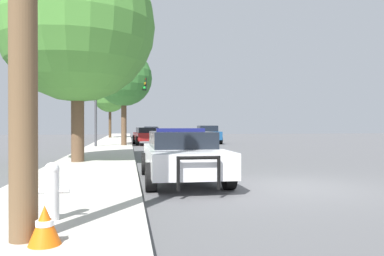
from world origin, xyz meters
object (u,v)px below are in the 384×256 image
(car_background_oncoming, at_px, (208,134))
(fire_hydrant, at_px, (52,189))
(car_background_midblock, at_px, (147,135))
(tree_sidewalk_near, at_px, (77,25))
(traffic_cone, at_px, (45,225))
(traffic_light, at_px, (117,95))
(tree_sidewalk_mid, at_px, (124,78))
(car_background_distant, at_px, (151,132))
(tree_sidewalk_far, at_px, (110,95))
(police_car, at_px, (182,154))

(car_background_oncoming, bearing_deg, fire_hydrant, 75.87)
(car_background_midblock, bearing_deg, tree_sidewalk_near, -106.63)
(fire_hydrant, height_order, traffic_cone, fire_hydrant)
(fire_hydrant, xyz_separation_m, traffic_cone, (0.14, -1.16, -0.22))
(car_background_midblock, bearing_deg, traffic_cone, -99.38)
(traffic_light, distance_m, tree_sidewalk_mid, 1.72)
(traffic_light, xyz_separation_m, car_background_distant, (3.38, 19.91, -2.78))
(car_background_oncoming, height_order, car_background_midblock, car_background_oncoming)
(car_background_oncoming, relative_size, tree_sidewalk_near, 0.50)
(car_background_oncoming, distance_m, traffic_cone, 26.75)
(tree_sidewalk_far, bearing_deg, car_background_distant, 25.31)
(traffic_light, bearing_deg, tree_sidewalk_near, -96.16)
(fire_hydrant, distance_m, car_background_distant, 39.60)
(car_background_oncoming, xyz_separation_m, tree_sidewalk_far, (-8.48, 12.66, 4.08))
(car_background_midblock, xyz_separation_m, tree_sidewalk_near, (-3.28, -14.60, 4.54))
(tree_sidewalk_mid, bearing_deg, tree_sidewalk_far, 95.94)
(police_car, relative_size, traffic_cone, 11.01)
(car_background_oncoming, height_order, tree_sidewalk_mid, tree_sidewalk_mid)
(fire_hydrant, xyz_separation_m, traffic_light, (0.35, 19.52, 2.92))
(traffic_light, xyz_separation_m, car_background_midblock, (2.14, 4.02, -2.77))
(tree_sidewalk_far, distance_m, traffic_cone, 38.65)
(tree_sidewalk_far, height_order, traffic_cone, tree_sidewalk_far)
(police_car, bearing_deg, traffic_cone, 67.16)
(car_background_distant, height_order, car_background_midblock, car_background_distant)
(traffic_light, relative_size, car_background_oncoming, 1.19)
(police_car, relative_size, tree_sidewalk_mid, 0.75)
(police_car, distance_m, tree_sidewalk_mid, 16.86)
(fire_hydrant, bearing_deg, car_background_distant, 84.61)
(police_car, height_order, fire_hydrant, police_car)
(traffic_cone, bearing_deg, car_background_distant, 84.96)
(tree_sidewalk_near, relative_size, tree_sidewalk_mid, 1.22)
(fire_hydrant, xyz_separation_m, car_background_oncoming, (7.53, 24.55, 0.21))
(police_car, bearing_deg, car_background_distant, -91.66)
(car_background_distant, relative_size, car_background_oncoming, 1.05)
(car_background_oncoming, relative_size, tree_sidewalk_far, 0.60)
(fire_hydrant, relative_size, traffic_light, 0.17)
(car_background_distant, height_order, tree_sidewalk_far, tree_sidewalk_far)
(traffic_light, relative_size, car_background_distant, 1.14)
(traffic_light, xyz_separation_m, traffic_cone, (-0.20, -20.68, -3.14))
(car_background_midblock, bearing_deg, police_car, -93.93)
(car_background_distant, bearing_deg, tree_sidewalk_far, -153.20)
(traffic_cone, bearing_deg, tree_sidewalk_far, 91.64)
(car_background_midblock, bearing_deg, tree_sidewalk_far, 100.15)
(traffic_light, bearing_deg, car_background_midblock, 62.01)
(traffic_light, xyz_separation_m, tree_sidewalk_far, (-1.30, 17.70, 1.36))
(tree_sidewalk_mid, relative_size, traffic_cone, 14.61)
(car_background_distant, relative_size, tree_sidewalk_near, 0.52)
(tree_sidewalk_near, height_order, tree_sidewalk_far, tree_sidewalk_near)
(police_car, xyz_separation_m, fire_hydrant, (-2.50, -4.34, -0.14))
(fire_hydrant, distance_m, tree_sidewalk_far, 37.48)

